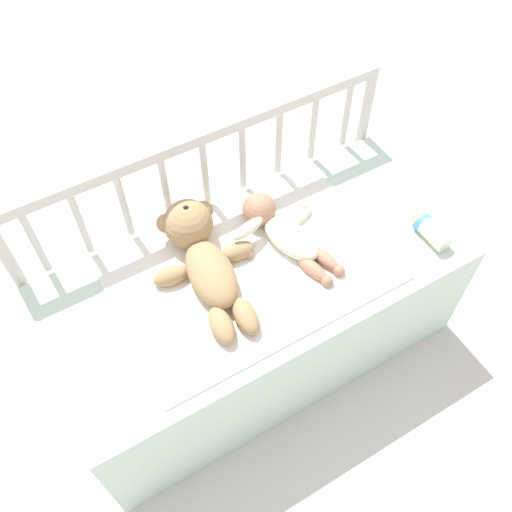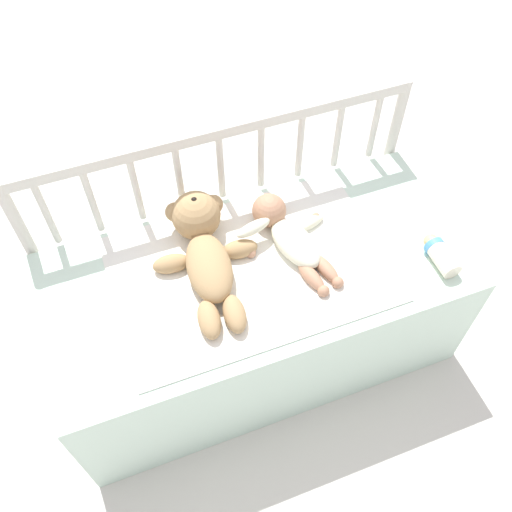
# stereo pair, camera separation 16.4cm
# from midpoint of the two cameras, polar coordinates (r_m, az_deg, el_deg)

# --- Properties ---
(ground_plane) EXTENTS (12.00, 12.00, 0.00)m
(ground_plane) POSITION_cam_midpoint_polar(r_m,az_deg,el_deg) (2.09, 2.34, -8.94)
(ground_plane) COLOR silver
(crib_mattress) EXTENTS (1.27, 0.59, 0.47)m
(crib_mattress) POSITION_cam_midpoint_polar(r_m,az_deg,el_deg) (1.89, 2.58, -5.66)
(crib_mattress) COLOR silver
(crib_mattress) RESTS_ON ground_plane
(crib_rail) EXTENTS (1.27, 0.04, 0.76)m
(crib_rail) POSITION_cam_midpoint_polar(r_m,az_deg,el_deg) (1.81, -0.88, 7.58)
(crib_rail) COLOR beige
(crib_rail) RESTS_ON ground_plane
(blanket) EXTENTS (0.80, 0.53, 0.01)m
(blanket) POSITION_cam_midpoint_polar(r_m,az_deg,el_deg) (1.68, 2.13, -1.50)
(blanket) COLOR white
(blanket) RESTS_ON crib_mattress
(teddy_bear) EXTENTS (0.32, 0.48, 0.15)m
(teddy_bear) POSITION_cam_midpoint_polar(r_m,az_deg,el_deg) (1.66, -2.45, 0.80)
(teddy_bear) COLOR tan
(teddy_bear) RESTS_ON crib_mattress
(baby) EXTENTS (0.30, 0.38, 0.11)m
(baby) POSITION_cam_midpoint_polar(r_m,az_deg,el_deg) (1.72, 5.97, 1.97)
(baby) COLOR #EAEACC
(baby) RESTS_ON crib_mattress
(baby_bottle) EXTENTS (0.06, 0.15, 0.06)m
(baby_bottle) POSITION_cam_midpoint_polar(r_m,az_deg,el_deg) (1.79, 20.46, -0.03)
(baby_bottle) COLOR #F4E5CC
(baby_bottle) RESTS_ON crib_mattress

